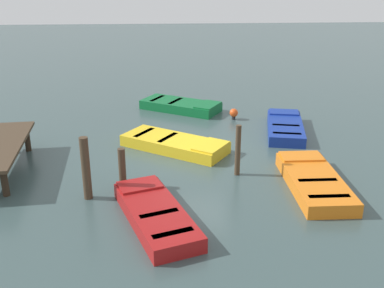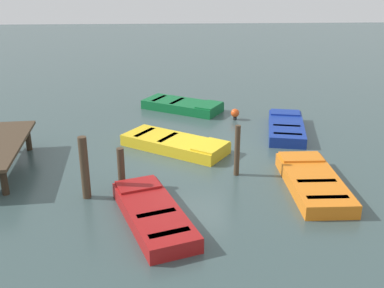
{
  "view_description": "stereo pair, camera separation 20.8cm",
  "coord_description": "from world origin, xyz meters",
  "px_view_note": "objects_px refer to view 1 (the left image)",
  "views": [
    {
      "loc": [
        -14.83,
        0.94,
        6.1
      ],
      "look_at": [
        0.0,
        0.0,
        0.35
      ],
      "focal_mm": 42.72,
      "sensor_mm": 36.0,
      "label": 1
    },
    {
      "loc": [
        -14.84,
        0.73,
        6.1
      ],
      "look_at": [
        0.0,
        0.0,
        0.35
      ],
      "focal_mm": 42.72,
      "sensor_mm": 36.0,
      "label": 2
    }
  ],
  "objects_px": {
    "rowboat_green": "(181,106)",
    "rowboat_red": "(155,214)",
    "rowboat_blue": "(285,127)",
    "rowboat_orange": "(314,181)",
    "rowboat_yellow": "(175,144)",
    "mooring_piling_far_left": "(86,169)",
    "marker_buoy": "(234,113)",
    "mooring_piling_mid_left": "(122,168)",
    "mooring_piling_near_left": "(238,150)"
  },
  "relations": [
    {
      "from": "mooring_piling_near_left",
      "to": "mooring_piling_mid_left",
      "type": "xyz_separation_m",
      "value": [
        -0.62,
        3.52,
        -0.21
      ]
    },
    {
      "from": "mooring_piling_near_left",
      "to": "rowboat_yellow",
      "type": "bearing_deg",
      "value": 39.82
    },
    {
      "from": "rowboat_orange",
      "to": "rowboat_green",
      "type": "relative_size",
      "value": 0.96
    },
    {
      "from": "mooring_piling_far_left",
      "to": "marker_buoy",
      "type": "height_order",
      "value": "mooring_piling_far_left"
    },
    {
      "from": "rowboat_blue",
      "to": "marker_buoy",
      "type": "xyz_separation_m",
      "value": [
        1.75,
        1.79,
        0.07
      ]
    },
    {
      "from": "rowboat_green",
      "to": "mooring_piling_far_left",
      "type": "bearing_deg",
      "value": -78.66
    },
    {
      "from": "mooring_piling_near_left",
      "to": "rowboat_blue",
      "type": "bearing_deg",
      "value": -33.38
    },
    {
      "from": "rowboat_red",
      "to": "marker_buoy",
      "type": "relative_size",
      "value": 7.88
    },
    {
      "from": "rowboat_green",
      "to": "mooring_piling_near_left",
      "type": "bearing_deg",
      "value": -47.43
    },
    {
      "from": "mooring_piling_far_left",
      "to": "rowboat_red",
      "type": "bearing_deg",
      "value": -126.17
    },
    {
      "from": "rowboat_orange",
      "to": "rowboat_blue",
      "type": "distance_m",
      "value": 4.89
    },
    {
      "from": "rowboat_orange",
      "to": "rowboat_blue",
      "type": "bearing_deg",
      "value": -4.19
    },
    {
      "from": "rowboat_green",
      "to": "rowboat_red",
      "type": "xyz_separation_m",
      "value": [
        -9.8,
        1.06,
        -0.0
      ]
    },
    {
      "from": "mooring_piling_mid_left",
      "to": "marker_buoy",
      "type": "bearing_deg",
      "value": -34.47
    },
    {
      "from": "rowboat_orange",
      "to": "rowboat_yellow",
      "type": "relative_size",
      "value": 0.92
    },
    {
      "from": "mooring_piling_near_left",
      "to": "marker_buoy",
      "type": "relative_size",
      "value": 3.42
    },
    {
      "from": "rowboat_blue",
      "to": "mooring_piling_far_left",
      "type": "relative_size",
      "value": 2.0
    },
    {
      "from": "rowboat_orange",
      "to": "mooring_piling_far_left",
      "type": "height_order",
      "value": "mooring_piling_far_left"
    },
    {
      "from": "rowboat_yellow",
      "to": "mooring_piling_near_left",
      "type": "xyz_separation_m",
      "value": [
        -2.26,
        -1.89,
        0.6
      ]
    },
    {
      "from": "rowboat_yellow",
      "to": "mooring_piling_far_left",
      "type": "bearing_deg",
      "value": -91.47
    },
    {
      "from": "rowboat_green",
      "to": "marker_buoy",
      "type": "relative_size",
      "value": 7.91
    },
    {
      "from": "rowboat_blue",
      "to": "rowboat_yellow",
      "type": "bearing_deg",
      "value": 121.13
    },
    {
      "from": "mooring_piling_far_left",
      "to": "mooring_piling_mid_left",
      "type": "relative_size",
      "value": 1.51
    },
    {
      "from": "rowboat_red",
      "to": "rowboat_orange",
      "type": "bearing_deg",
      "value": -89.8
    },
    {
      "from": "rowboat_orange",
      "to": "rowboat_yellow",
      "type": "bearing_deg",
      "value": 50.77
    },
    {
      "from": "rowboat_red",
      "to": "rowboat_green",
      "type": "bearing_deg",
      "value": -25.45
    },
    {
      "from": "rowboat_red",
      "to": "rowboat_yellow",
      "type": "bearing_deg",
      "value": -26.7
    },
    {
      "from": "marker_buoy",
      "to": "rowboat_green",
      "type": "bearing_deg",
      "value": 55.14
    },
    {
      "from": "rowboat_green",
      "to": "rowboat_orange",
      "type": "bearing_deg",
      "value": -35.37
    },
    {
      "from": "rowboat_red",
      "to": "mooring_piling_near_left",
      "type": "xyz_separation_m",
      "value": [
        2.7,
        -2.54,
        0.6
      ]
    },
    {
      "from": "rowboat_yellow",
      "to": "rowboat_blue",
      "type": "xyz_separation_m",
      "value": [
        1.55,
        -4.4,
        0.0
      ]
    },
    {
      "from": "rowboat_blue",
      "to": "mooring_piling_near_left",
      "type": "height_order",
      "value": "mooring_piling_near_left"
    },
    {
      "from": "mooring_piling_mid_left",
      "to": "rowboat_green",
      "type": "bearing_deg",
      "value": -14.88
    },
    {
      "from": "rowboat_yellow",
      "to": "mooring_piling_near_left",
      "type": "bearing_deg",
      "value": -15.96
    },
    {
      "from": "rowboat_orange",
      "to": "rowboat_yellow",
      "type": "xyz_separation_m",
      "value": [
        3.32,
        4.01,
        -0.0
      ]
    },
    {
      "from": "mooring_piling_far_left",
      "to": "mooring_piling_mid_left",
      "type": "xyz_separation_m",
      "value": [
        0.68,
        -0.93,
        -0.31
      ]
    },
    {
      "from": "mooring_piling_near_left",
      "to": "mooring_piling_far_left",
      "type": "relative_size",
      "value": 0.89
    },
    {
      "from": "rowboat_yellow",
      "to": "marker_buoy",
      "type": "relative_size",
      "value": 8.26
    },
    {
      "from": "mooring_piling_mid_left",
      "to": "mooring_piling_far_left",
      "type": "bearing_deg",
      "value": 126.42
    },
    {
      "from": "rowboat_red",
      "to": "mooring_piling_mid_left",
      "type": "xyz_separation_m",
      "value": [
        2.08,
        0.99,
        0.39
      ]
    },
    {
      "from": "rowboat_blue",
      "to": "rowboat_red",
      "type": "distance_m",
      "value": 8.25
    },
    {
      "from": "rowboat_green",
      "to": "rowboat_red",
      "type": "bearing_deg",
      "value": -65.35
    },
    {
      "from": "rowboat_yellow",
      "to": "marker_buoy",
      "type": "height_order",
      "value": "marker_buoy"
    },
    {
      "from": "rowboat_blue",
      "to": "mooring_piling_far_left",
      "type": "xyz_separation_m",
      "value": [
        -5.12,
        6.96,
        0.7
      ]
    },
    {
      "from": "rowboat_red",
      "to": "mooring_piling_mid_left",
      "type": "bearing_deg",
      "value": 6.09
    },
    {
      "from": "rowboat_orange",
      "to": "rowboat_blue",
      "type": "height_order",
      "value": "same"
    },
    {
      "from": "rowboat_yellow",
      "to": "mooring_piling_mid_left",
      "type": "relative_size",
      "value": 3.27
    },
    {
      "from": "mooring_piling_far_left",
      "to": "rowboat_green",
      "type": "bearing_deg",
      "value": -19.52
    },
    {
      "from": "rowboat_red",
      "to": "mooring_piling_near_left",
      "type": "height_order",
      "value": "mooring_piling_near_left"
    },
    {
      "from": "rowboat_red",
      "to": "marker_buoy",
      "type": "bearing_deg",
      "value": -40.77
    }
  ]
}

